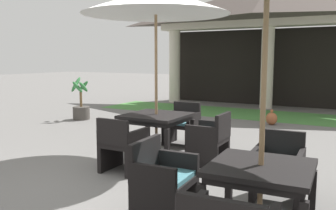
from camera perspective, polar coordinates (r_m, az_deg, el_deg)
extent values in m
plane|color=slate|center=(4.97, -9.61, -12.52)|extent=(60.00, 60.00, 0.00)
cylinder|color=beige|center=(13.80, 1.05, 6.09)|extent=(0.42, 0.42, 2.72)
cylinder|color=beige|center=(12.54, 15.50, 5.68)|extent=(0.42, 0.42, 2.72)
cube|color=beige|center=(12.59, 15.74, 12.43)|extent=(7.85, 0.70, 0.24)
pyramid|color=#514742|center=(12.67, 15.85, 15.60)|extent=(8.25, 2.84, 1.16)
cube|color=black|center=(13.41, 16.41, 5.75)|extent=(7.65, 0.16, 2.72)
cube|color=#47843D|center=(11.17, 13.38, -1.43)|extent=(10.05, 2.14, 0.01)
cube|color=black|center=(3.48, 14.58, -9.57)|extent=(0.97, 0.97, 0.05)
cube|color=black|center=(3.50, 14.54, -10.49)|extent=(0.89, 0.89, 0.07)
cube|color=black|center=(4.09, 9.65, -12.56)|extent=(0.07, 0.07, 0.59)
cube|color=black|center=(3.96, 21.92, -13.73)|extent=(0.07, 0.07, 0.59)
cylinder|color=olive|center=(3.36, 14.90, -0.09)|extent=(0.05, 0.05, 2.53)
cube|color=black|center=(3.88, -0.43, -12.15)|extent=(0.55, 0.64, 0.07)
cube|color=teal|center=(3.86, -0.43, -11.32)|extent=(0.51, 0.59, 0.05)
cube|color=black|center=(3.92, -3.62, -8.33)|extent=(0.09, 0.62, 0.41)
cube|color=black|center=(4.15, 1.40, -11.76)|extent=(0.53, 0.09, 0.65)
cube|color=black|center=(3.67, -2.53, -14.42)|extent=(0.53, 0.09, 0.65)
cube|color=black|center=(4.11, 4.40, -14.20)|extent=(0.06, 0.06, 0.35)
cube|color=black|center=(4.29, -1.56, -13.21)|extent=(0.06, 0.06, 0.35)
cube|color=black|center=(3.84, -5.63, -15.82)|extent=(0.06, 0.06, 0.35)
cube|color=black|center=(4.50, 17.08, -9.42)|extent=(0.57, 0.53, 0.07)
cube|color=teal|center=(4.48, 17.11, -8.68)|extent=(0.52, 0.49, 0.05)
cube|color=black|center=(4.66, 17.65, -6.06)|extent=(0.55, 0.09, 0.37)
cube|color=black|center=(4.50, 20.27, -10.85)|extent=(0.08, 0.51, 0.63)
cube|color=black|center=(4.57, 13.85, -10.31)|extent=(0.08, 0.51, 0.63)
cube|color=black|center=(4.33, 19.76, -13.31)|extent=(0.06, 0.06, 0.38)
cube|color=black|center=(4.40, 13.26, -12.71)|extent=(0.06, 0.06, 0.38)
cube|color=black|center=(4.75, 20.40, -11.47)|extent=(0.06, 0.06, 0.38)
cube|color=black|center=(4.82, 14.48, -10.97)|extent=(0.06, 0.06, 0.38)
cube|color=black|center=(6.16, -1.88, -1.69)|extent=(1.02, 1.02, 0.05)
cube|color=black|center=(6.17, -1.88, -2.27)|extent=(0.94, 0.94, 0.08)
cube|color=black|center=(6.11, -8.00, -5.72)|extent=(0.07, 0.07, 0.61)
cube|color=black|center=(5.61, -0.16, -6.85)|extent=(0.07, 0.07, 0.61)
cube|color=black|center=(6.87, -3.25, -4.18)|extent=(0.07, 0.07, 0.61)
cube|color=black|center=(6.43, 3.96, -5.00)|extent=(0.07, 0.07, 0.61)
cube|color=#2D2D2D|center=(6.30, -1.85, -7.72)|extent=(0.41, 0.41, 0.08)
cylinder|color=olive|center=(6.09, -1.90, 3.71)|extent=(0.05, 0.05, 2.59)
cone|color=white|center=(6.15, -1.96, 16.24)|extent=(2.46, 2.46, 0.45)
cube|color=black|center=(7.05, 2.14, -3.22)|extent=(0.58, 0.55, 0.07)
cube|color=teal|center=(7.04, 2.14, -2.73)|extent=(0.53, 0.50, 0.05)
cube|color=black|center=(7.23, 3.05, -1.08)|extent=(0.58, 0.06, 0.39)
cube|color=black|center=(6.95, 4.13, -3.96)|extent=(0.06, 0.55, 0.64)
cube|color=black|center=(7.18, 0.21, -3.56)|extent=(0.06, 0.55, 0.64)
cube|color=black|center=(6.76, 3.18, -5.50)|extent=(0.06, 0.06, 0.35)
cube|color=black|center=(7.00, -0.70, -5.04)|extent=(0.06, 0.06, 0.35)
cube|color=black|center=(7.20, 4.88, -4.72)|extent=(0.06, 0.06, 0.35)
cube|color=black|center=(7.42, 1.17, -4.33)|extent=(0.06, 0.06, 0.35)
cube|color=black|center=(5.80, 6.38, -5.49)|extent=(0.54, 0.56, 0.07)
cube|color=teal|center=(5.78, 6.38, -4.91)|extent=(0.50, 0.52, 0.05)
cube|color=black|center=(5.66, 8.76, -3.39)|extent=(0.06, 0.56, 0.41)
cube|color=black|center=(5.58, 5.33, -6.70)|extent=(0.54, 0.06, 0.66)
cube|color=black|center=(6.05, 7.32, -5.61)|extent=(0.54, 0.06, 0.66)
cube|color=black|center=(5.72, 3.09, -7.86)|extent=(0.06, 0.06, 0.36)
cube|color=black|center=(6.17, 5.15, -6.75)|extent=(0.06, 0.06, 0.36)
cube|color=black|center=(5.54, 7.68, -8.44)|extent=(0.06, 0.06, 0.36)
cube|color=black|center=(5.99, 9.45, -7.24)|extent=(0.06, 0.06, 0.36)
cube|color=black|center=(5.43, -7.09, -6.13)|extent=(0.54, 0.56, 0.07)
cube|color=teal|center=(5.41, -7.10, -5.51)|extent=(0.50, 0.52, 0.05)
cube|color=black|center=(5.18, -8.82, -4.30)|extent=(0.54, 0.06, 0.37)
cube|color=black|center=(5.60, -9.16, -6.74)|extent=(0.06, 0.56, 0.65)
cube|color=black|center=(5.31, -4.87, -7.44)|extent=(0.06, 0.56, 0.65)
cube|color=black|center=(5.82, -7.53, -7.52)|extent=(0.06, 0.06, 0.39)
cube|color=black|center=(5.56, -3.47, -8.20)|extent=(0.06, 0.06, 0.39)
cube|color=black|center=(5.44, -10.71, -8.66)|extent=(0.06, 0.06, 0.39)
cube|color=black|center=(5.15, -6.50, -9.48)|extent=(0.06, 0.06, 0.39)
cylinder|color=#47423D|center=(10.24, -13.62, -1.25)|extent=(0.46, 0.46, 0.35)
cylinder|color=brown|center=(10.19, -13.68, 0.91)|extent=(0.07, 0.07, 0.42)
ellipsoid|color=#387F42|center=(10.06, -13.31, 2.82)|extent=(0.16, 0.34, 0.34)
ellipsoid|color=#387F42|center=(10.28, -13.31, 2.94)|extent=(0.37, 0.16, 0.35)
ellipsoid|color=#387F42|center=(10.27, -14.43, 3.21)|extent=(0.11, 0.41, 0.45)
ellipsoid|color=#387F42|center=(10.04, -14.21, 2.81)|extent=(0.37, 0.15, 0.35)
ellipsoid|color=#9E5633|center=(9.52, 16.15, -2.09)|extent=(0.29, 0.29, 0.32)
sphere|color=#9E5633|center=(9.49, 16.19, -0.90)|extent=(0.08, 0.08, 0.08)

